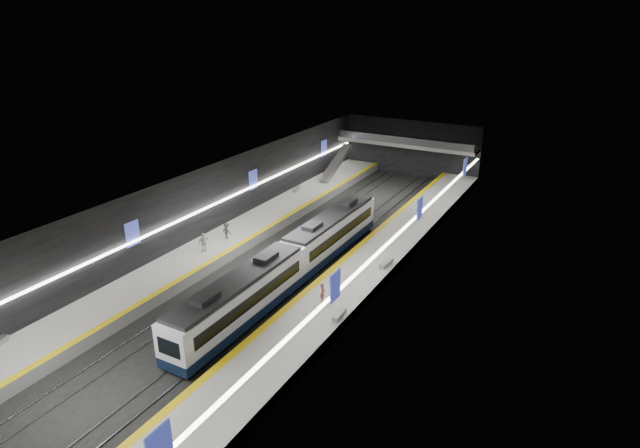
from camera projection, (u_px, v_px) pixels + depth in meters
The scene contains 24 objects.
ground at pixel (280, 268), 50.17m from camera, with size 70.00×70.00×0.00m, color black.
ceiling at pixel (277, 187), 47.18m from camera, with size 20.00×70.00×0.04m, color beige.
wall_left at pixel (194, 211), 53.14m from camera, with size 0.04×70.00×8.00m, color black.
wall_right at pixel (380, 251), 44.20m from camera, with size 0.04×70.00×8.00m, color black.
wall_back at pixel (411, 148), 77.11m from camera, with size 20.00×0.04×8.00m, color black.
platform_left at pixel (217, 248), 53.34m from camera, with size 5.00×70.00×1.00m, color slate.
tile_surface_left at pixel (216, 243), 53.14m from camera, with size 5.00×70.00×0.02m, color #B6B5B0.
tactile_strip_left at pixel (234, 247), 52.16m from camera, with size 0.60×70.00×0.02m, color yellow.
platform_right at pixel (352, 282), 46.63m from camera, with size 5.00×70.00×1.00m, color slate.
tile_surface_right at pixel (352, 277), 46.44m from camera, with size 5.00×70.00×0.02m, color #B6B5B0.
tactile_strip_right at pixel (330, 271), 47.42m from camera, with size 0.60×70.00×0.02m, color yellow.
rails at pixel (280, 268), 50.15m from camera, with size 6.52×70.00×0.12m.
train at pixel (291, 261), 46.65m from camera, with size 2.69×30.04×3.60m.
ad_posters at pixel (284, 220), 49.30m from camera, with size 19.94×53.50×2.20m.
cove_light_left at pixel (196, 213), 53.13m from camera, with size 0.25×68.60×0.12m, color white.
cove_light_right at pixel (378, 253), 44.36m from camera, with size 0.25×68.60×0.12m, color white.
mezzanine_bridge at pixel (406, 144), 75.04m from camera, with size 20.00×3.00×1.50m.
escalator at pixel (336, 163), 73.56m from camera, with size 1.20×8.00×0.60m, color #99999E.
bench_left_far at pixel (296, 189), 68.37m from camera, with size 0.46×1.64×0.40m, color #99999E.
bench_right_near at pixel (339, 315), 40.26m from camera, with size 0.48×1.71×0.42m, color #99999E.
bench_right_far at pixel (386, 264), 48.32m from camera, with size 0.53×1.90×0.46m, color #99999E.
passenger_right_a at pixel (323, 293), 42.20m from camera, with size 0.58×0.38×1.60m, color #BA4548.
passenger_left_a at pixel (204, 242), 50.92m from camera, with size 1.12×0.47×1.91m, color #BAB7AA.
passenger_left_b at pixel (227, 231), 53.86m from camera, with size 1.07×0.61×1.65m, color #3B3A40.
Camera 1 is at (24.99, -37.58, 22.63)m, focal length 30.00 mm.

